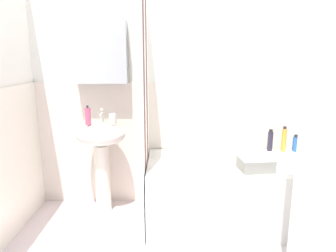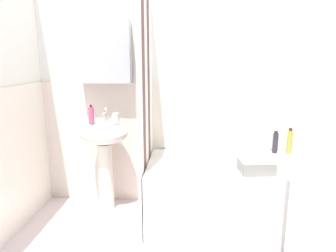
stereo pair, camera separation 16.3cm
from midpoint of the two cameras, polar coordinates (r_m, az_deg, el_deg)
name	(u,v)px [view 1 (the left image)]	position (r m, az deg, el deg)	size (l,w,h in m)	color
wall_back_tiled	(192,88)	(2.92, 2.96, 7.02)	(3.60, 0.18, 2.40)	silver
sink	(101,148)	(2.86, -13.96, -4.05)	(0.44, 0.34, 0.85)	white
faucet	(102,116)	(2.87, -13.88, 1.90)	(0.03, 0.12, 0.12)	silver
soap_dispenser	(88,116)	(2.79, -16.38, 1.78)	(0.05, 0.05, 0.17)	#C84E73
toothbrush_cup	(113,119)	(2.79, -11.93, 1.33)	(0.06, 0.06, 0.09)	silver
bathtub	(233,192)	(2.77, 10.39, -12.00)	(1.49, 0.75, 0.55)	silver
shower_curtain	(145,110)	(2.53, -6.13, 2.93)	(0.01, 0.75, 2.00)	white
body_wash_bottle	(296,144)	(3.11, 21.38, -3.10)	(0.05, 0.05, 0.16)	#2658A4
lotion_bottle	(284,140)	(3.06, 19.45, -2.42)	(0.04, 0.04, 0.24)	gold
conditioner_bottle	(270,141)	(3.04, 17.13, -2.67)	(0.05, 0.05, 0.21)	#272233
towel_folded	(256,164)	(2.50, 14.29, -6.97)	(0.25, 0.20, 0.10)	gray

